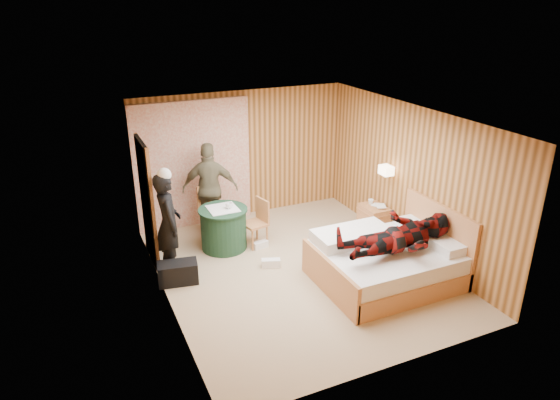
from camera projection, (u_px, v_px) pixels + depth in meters
name	position (u px, v px, depth m)	size (l,w,h in m)	color
floor	(298.00, 270.00, 8.07)	(4.20, 5.00, 0.01)	tan
ceiling	(300.00, 118.00, 7.13)	(4.20, 5.00, 0.01)	white
wall_back	(242.00, 155.00, 9.71)	(4.20, 0.02, 2.50)	#C1864A
wall_left	(161.00, 222.00, 6.80)	(0.02, 5.00, 2.50)	#C1864A
wall_right	(411.00, 179.00, 8.40)	(0.02, 5.00, 2.50)	#C1864A
curtain	(193.00, 165.00, 9.29)	(2.20, 0.08, 2.40)	silver
doorway	(147.00, 202.00, 8.08)	(0.06, 0.90, 2.05)	black
wall_lamp	(386.00, 170.00, 8.70)	(0.26, 0.24, 0.16)	gold
bed	(387.00, 261.00, 7.70)	(2.05, 1.62, 1.11)	tan
nightstand	(374.00, 219.00, 9.23)	(0.41, 0.56, 0.54)	tan
round_table	(224.00, 228.00, 8.66)	(0.85, 0.85, 0.75)	#224A2C
chair_far	(211.00, 206.00, 9.16)	(0.51, 0.51, 0.93)	tan
chair_near	(258.00, 219.00, 8.76)	(0.46, 0.46, 0.84)	tan
duffel_bag	(178.00, 273.00, 7.67)	(0.60, 0.32, 0.34)	black
sneaker_left	(261.00, 245.00, 8.77)	(0.27, 0.11, 0.12)	white
sneaker_right	(271.00, 263.00, 8.15)	(0.31, 0.12, 0.14)	white
woman_standing	(168.00, 224.00, 7.76)	(0.61, 0.40, 1.66)	black
man_at_table	(210.00, 189.00, 9.08)	(1.01, 0.42, 1.72)	#70674A
man_on_bed	(401.00, 228.00, 7.26)	(1.77, 0.67, 0.86)	#5E0B09
book_lower	(376.00, 207.00, 9.09)	(0.17, 0.22, 0.02)	white
book_upper	(376.00, 206.00, 9.08)	(0.16, 0.22, 0.02)	white
cup_nightstand	(371.00, 202.00, 9.23)	(0.10, 0.10, 0.09)	white
cup_table	(229.00, 206.00, 8.50)	(0.12, 0.12, 0.10)	white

